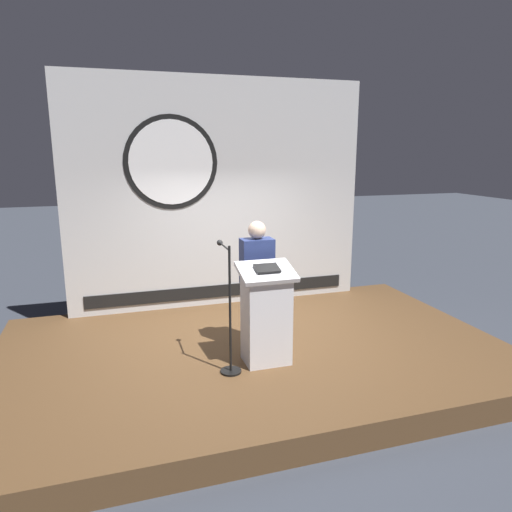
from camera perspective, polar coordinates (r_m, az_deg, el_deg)
The scene contains 6 objects.
ground_plane at distance 6.29m, azimuth -0.24°, elevation -13.38°, with size 40.00×40.00×0.00m, color #383D47.
stage_platform at distance 6.22m, azimuth -0.24°, elevation -12.14°, with size 6.40×4.00×0.30m, color brown.
banner_display at distance 7.45m, azimuth -4.69°, elevation 7.44°, with size 4.72×0.12×3.56m.
podium at distance 5.54m, azimuth 1.25°, elevation -7.20°, with size 0.64×0.50×1.20m.
speaker_person at distance 5.91m, azimuth 0.12°, elevation -3.39°, with size 0.40×0.26×1.62m.
microphone_stand at distance 5.35m, azimuth -3.31°, elevation -8.57°, with size 0.24×0.60×1.47m.
Camera 1 is at (-1.67, -5.39, 2.78)m, focal length 32.96 mm.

